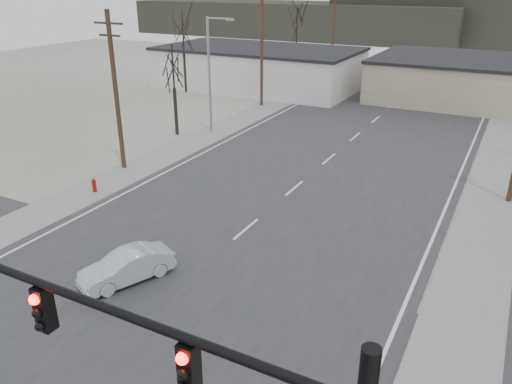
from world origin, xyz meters
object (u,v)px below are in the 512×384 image
sedan_crossing (127,267)px  car_far_b (378,81)px  car_far_a (426,84)px  fire_hydrant (94,185)px

sedan_crossing → car_far_b: bearing=116.0°
car_far_a → car_far_b: 5.57m
car_far_b → car_far_a: bearing=17.6°
fire_hydrant → car_far_b: size_ratio=0.24×
fire_hydrant → car_far_a: 40.06m
car_far_a → fire_hydrant: bearing=83.0°
sedan_crossing → car_far_a: 44.76m
sedan_crossing → car_far_a: car_far_a is taller
fire_hydrant → sedan_crossing: sedan_crossing is taller
car_far_a → car_far_b: bearing=5.5°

